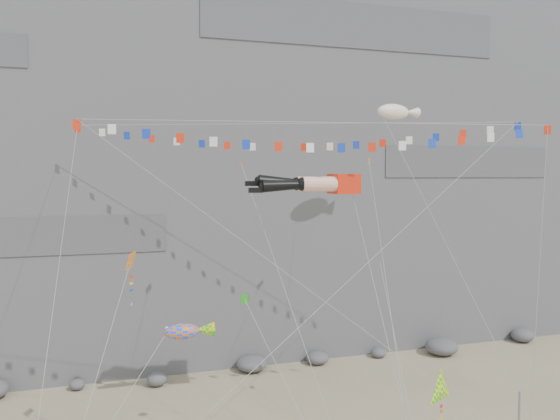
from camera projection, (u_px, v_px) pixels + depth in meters
name	position (u px, v px, depth m)	size (l,w,h in m)	color
cliff	(217.00, 99.00, 59.29)	(80.00, 28.00, 50.00)	slate
talus_boulders	(252.00, 364.00, 46.52)	(60.00, 3.00, 1.20)	#58585D
legs_kite	(314.00, 184.00, 33.78)	(7.03, 13.71, 20.28)	red
flag_banner_upper	(291.00, 124.00, 38.84)	(31.01, 20.17, 29.72)	red
flag_banner_lower	(326.00, 123.00, 31.75)	(27.59, 6.12, 23.27)	red
harlequin_kite	(131.00, 261.00, 30.39)	(5.19, 9.17, 15.00)	red
fish_windsock	(181.00, 332.00, 28.45)	(9.06, 4.58, 11.93)	orange
delta_kite	(442.00, 391.00, 26.83)	(2.09, 3.37, 7.45)	yellow
blimp_windsock	(394.00, 112.00, 42.84)	(5.96, 14.00, 25.45)	white
small_kite_a	(244.00, 171.00, 37.29)	(3.04, 16.05, 23.55)	#D64E12
small_kite_b	(380.00, 265.00, 35.37)	(2.77, 10.30, 14.81)	purple
small_kite_c	(246.00, 301.00, 31.58)	(3.91, 10.47, 14.02)	#1B9216
small_kite_d	(370.00, 168.00, 39.80)	(5.93, 17.25, 24.86)	#EFA914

